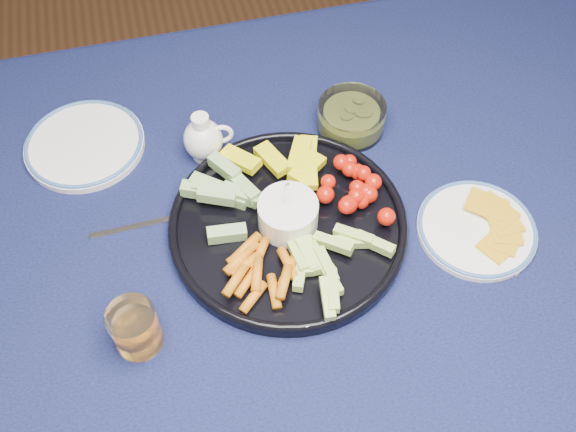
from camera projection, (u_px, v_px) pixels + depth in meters
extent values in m
plane|color=brown|center=(318.00, 377.00, 1.69)|extent=(4.00, 4.00, 0.00)
cylinder|color=#522C1B|center=(537.00, 123.00, 1.74)|extent=(0.07, 0.07, 0.70)
cube|color=#522C1B|center=(334.00, 223.00, 1.10)|extent=(1.60, 1.00, 0.04)
cube|color=black|center=(335.00, 216.00, 1.08)|extent=(1.66, 1.06, 0.01)
cube|color=black|center=(267.00, 71.00, 1.50)|extent=(1.66, 0.01, 0.30)
cylinder|color=black|center=(288.00, 226.00, 1.05)|extent=(0.39, 0.39, 0.02)
torus|color=black|center=(288.00, 222.00, 1.04)|extent=(0.39, 0.39, 0.02)
cylinder|color=white|center=(288.00, 214.00, 1.03)|extent=(0.10, 0.10, 0.05)
cylinder|color=white|center=(288.00, 207.00, 1.01)|extent=(0.08, 0.08, 0.01)
cylinder|color=white|center=(205.00, 153.00, 1.15)|extent=(0.05, 0.05, 0.01)
ellipsoid|color=white|center=(203.00, 140.00, 1.12)|extent=(0.07, 0.07, 0.08)
cylinder|color=white|center=(201.00, 123.00, 1.09)|extent=(0.03, 0.03, 0.03)
torus|color=white|center=(221.00, 134.00, 1.12)|extent=(0.04, 0.01, 0.04)
torus|color=#3D63AA|center=(202.00, 129.00, 1.10)|extent=(0.04, 0.04, 0.00)
cylinder|color=white|center=(351.00, 117.00, 1.17)|extent=(0.12, 0.12, 0.06)
cylinder|color=olive|center=(351.00, 121.00, 1.18)|extent=(0.10, 0.10, 0.03)
cylinder|color=white|center=(476.00, 229.00, 1.05)|extent=(0.20, 0.20, 0.01)
torus|color=#3D63AA|center=(477.00, 227.00, 1.05)|extent=(0.19, 0.19, 0.01)
cylinder|color=white|center=(135.00, 328.00, 0.91)|extent=(0.07, 0.07, 0.08)
cylinder|color=orange|center=(138.00, 334.00, 0.93)|extent=(0.06, 0.06, 0.04)
cube|color=silver|center=(135.00, 227.00, 1.06)|extent=(0.15, 0.01, 0.00)
cube|color=silver|center=(187.00, 216.00, 1.07)|extent=(0.04, 0.02, 0.00)
cube|color=silver|center=(465.00, 243.00, 1.04)|extent=(0.10, 0.11, 0.00)
cube|color=silver|center=(510.00, 268.00, 1.02)|extent=(0.04, 0.04, 0.00)
cylinder|color=white|center=(85.00, 145.00, 1.16)|extent=(0.21, 0.21, 0.01)
torus|color=#3D63AA|center=(84.00, 142.00, 1.15)|extent=(0.21, 0.21, 0.01)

